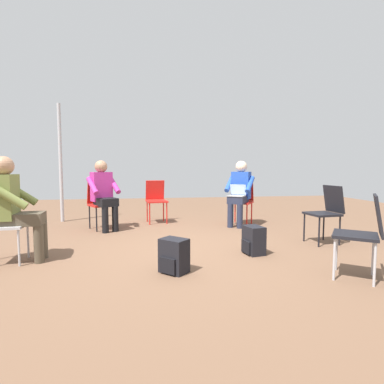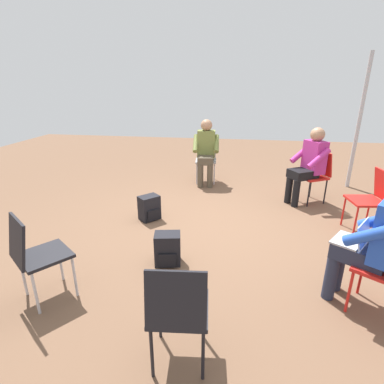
{
  "view_description": "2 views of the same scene",
  "coord_description": "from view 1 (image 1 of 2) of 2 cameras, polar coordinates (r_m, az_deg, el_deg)",
  "views": [
    {
      "loc": [
        0.42,
        3.98,
        1.11
      ],
      "look_at": [
        -0.2,
        -0.06,
        0.77
      ],
      "focal_mm": 28.0,
      "sensor_mm": 36.0,
      "label": 1
    },
    {
      "loc": [
        -3.73,
        -0.34,
        1.89
      ],
      "look_at": [
        -0.39,
        0.18,
        0.65
      ],
      "focal_mm": 28.0,
      "sensor_mm": 36.0,
      "label": 2
    }
  ],
  "objects": [
    {
      "name": "backpack_by_empty_chair",
      "position": [
        3.98,
        11.67,
        -9.26
      ],
      "size": [
        0.28,
        0.31,
        0.36
      ],
      "rotation": [
        0.0,
        0.0,
        4.89
      ],
      "color": "black",
      "rests_on": "ground"
    },
    {
      "name": "chair_southwest",
      "position": [
        5.96,
        9.51,
        -1.32
      ],
      "size": [
        0.57,
        0.58,
        0.85
      ],
      "rotation": [
        0.0,
        0.0,
        -0.61
      ],
      "color": "red",
      "rests_on": "ground"
    },
    {
      "name": "tent_pole_far",
      "position": [
        6.68,
        -23.75,
        5.04
      ],
      "size": [
        0.07,
        0.07,
        2.4
      ],
      "primitive_type": "cylinder",
      "color": "#B2B2B7",
      "rests_on": "ground"
    },
    {
      "name": "chair_northwest",
      "position": [
        3.41,
        29.91,
        -6.29
      ],
      "size": [
        0.58,
        0.58,
        0.85
      ],
      "rotation": [
        0.0,
        0.0,
        -2.23
      ],
      "color": "black",
      "rests_on": "ground"
    },
    {
      "name": "backpack_near_laptop_user",
      "position": [
        3.25,
        -3.44,
        -12.38
      ],
      "size": [
        0.34,
        0.34,
        0.36
      ],
      "rotation": [
        0.0,
        0.0,
        2.39
      ],
      "color": "black",
      "rests_on": "ground"
    },
    {
      "name": "chair_south",
      "position": [
        6.12,
        -6.86,
        -1.14
      ],
      "size": [
        0.45,
        0.49,
        0.85
      ],
      "rotation": [
        0.0,
        0.0,
        0.14
      ],
      "color": "red",
      "rests_on": "ground"
    },
    {
      "name": "person_in_olive",
      "position": [
        4.03,
        -30.73,
        -1.9
      ],
      "size": [
        0.54,
        0.52,
        1.24
      ],
      "rotation": [
        0.0,
        0.0,
        1.65
      ],
      "color": "#4C4233",
      "rests_on": "ground"
    },
    {
      "name": "person_in_magenta",
      "position": [
        5.53,
        -16.49,
        0.16
      ],
      "size": [
        0.62,
        0.63,
        1.24
      ],
      "rotation": [
        0.0,
        0.0,
        0.52
      ],
      "color": "black",
      "rests_on": "ground"
    },
    {
      "name": "chair_southeast",
      "position": [
        5.7,
        -17.07,
        -1.73
      ],
      "size": [
        0.56,
        0.57,
        0.85
      ],
      "rotation": [
        0.0,
        0.0,
        0.52
      ],
      "color": "red",
      "rests_on": "ground"
    },
    {
      "name": "ground_plane",
      "position": [
        4.15,
        -2.68,
        -10.82
      ],
      "size": [
        14.0,
        14.0,
        0.0
      ],
      "primitive_type": "plane",
      "color": "brown"
    },
    {
      "name": "person_with_laptop",
      "position": [
        5.78,
        9.05,
        0.46
      ],
      "size": [
        0.63,
        0.64,
        1.24
      ],
      "rotation": [
        0.0,
        0.0,
        -0.61
      ],
      "color": "#23283D",
      "rests_on": "ground"
    },
    {
      "name": "chair_west",
      "position": [
        4.8,
        24.24,
        -3.09
      ],
      "size": [
        0.47,
        0.44,
        0.85
      ],
      "rotation": [
        0.0,
        0.0,
        -1.47
      ],
      "color": "black",
      "rests_on": "ground"
    }
  ]
}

